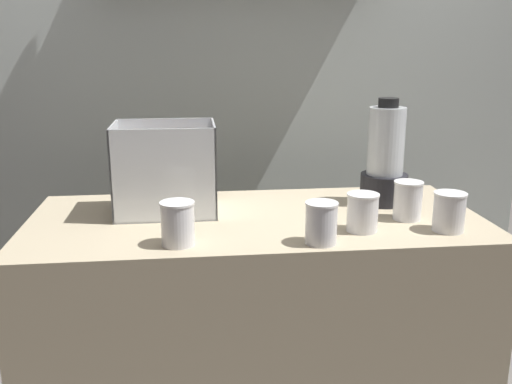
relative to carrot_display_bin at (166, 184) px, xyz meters
The scene contains 9 objects.
counter 0.62m from the carrot_display_bin, 17.56° to the right, with size 1.40×0.64×0.90m, color tan.
back_wall_unit 0.78m from the carrot_display_bin, 67.90° to the left, with size 2.60×0.24×2.50m.
carrot_display_bin is the anchor object (origin of this frame).
blender_pitcher 0.72m from the carrot_display_bin, ahead, with size 0.16×0.16×0.35m.
juice_cup_beet_far_left 0.32m from the carrot_display_bin, 82.35° to the right, with size 0.09×0.09×0.12m.
juice_cup_orange_left 0.55m from the carrot_display_bin, 38.91° to the right, with size 0.09×0.09×0.12m.
juice_cup_orange_middle 0.62m from the carrot_display_bin, 24.19° to the right, with size 0.09×0.09×0.11m.
juice_cup_pomegranate_right 0.75m from the carrot_display_bin, 12.47° to the right, with size 0.09×0.09×0.12m.
juice_cup_carrot_far_right 0.86m from the carrot_display_bin, 19.17° to the right, with size 0.09×0.09×0.11m.
Camera 1 is at (-0.19, -1.69, 1.44)m, focal length 40.17 mm.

